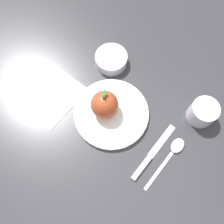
# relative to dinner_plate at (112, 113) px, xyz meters

# --- Properties ---
(ground_plane) EXTENTS (2.40, 2.40, 0.00)m
(ground_plane) POSITION_rel_dinner_plate_xyz_m (-0.02, -0.01, -0.01)
(ground_plane) COLOR #2D2D33
(dinner_plate) EXTENTS (0.22, 0.22, 0.02)m
(dinner_plate) POSITION_rel_dinner_plate_xyz_m (0.00, 0.00, 0.00)
(dinner_plate) COLOR white
(dinner_plate) RESTS_ON ground_plane
(apple) EXTENTS (0.08, 0.08, 0.09)m
(apple) POSITION_rel_dinner_plate_xyz_m (0.01, 0.02, 0.05)
(apple) COLOR #9E3D1E
(apple) RESTS_ON dinner_plate
(side_bowl) EXTENTS (0.10, 0.10, 0.04)m
(side_bowl) POSITION_rel_dinner_plate_xyz_m (0.18, 0.00, 0.01)
(side_bowl) COLOR silver
(side_bowl) RESTS_ON ground_plane
(cup) EXTENTS (0.08, 0.08, 0.06)m
(cup) POSITION_rel_dinner_plate_xyz_m (-0.00, -0.26, 0.03)
(cup) COLOR silver
(cup) RESTS_ON ground_plane
(knife) EXTENTS (0.16, 0.13, 0.01)m
(knife) POSITION_rel_dinner_plate_xyz_m (-0.13, -0.11, -0.01)
(knife) COLOR silver
(knife) RESTS_ON ground_plane
(spoon) EXTENTS (0.15, 0.13, 0.01)m
(spoon) POSITION_rel_dinner_plate_xyz_m (-0.11, -0.18, -0.00)
(spoon) COLOR silver
(spoon) RESTS_ON ground_plane
(linen_napkin) EXTENTS (0.22, 0.21, 0.00)m
(linen_napkin) POSITION_rel_dinner_plate_xyz_m (0.06, 0.18, -0.01)
(linen_napkin) COLOR silver
(linen_napkin) RESTS_ON ground_plane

